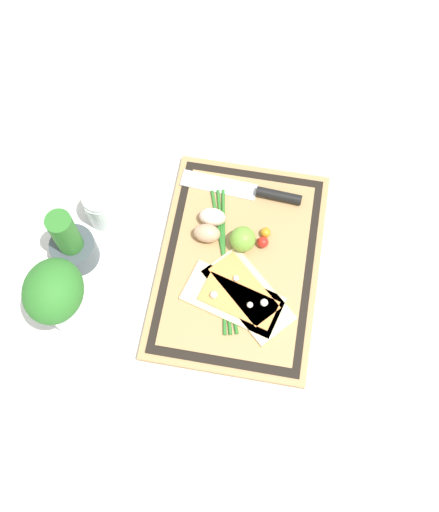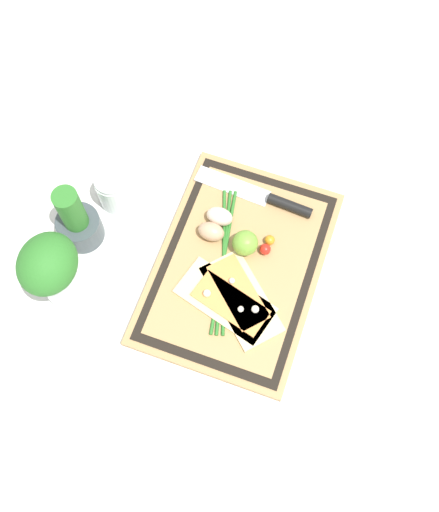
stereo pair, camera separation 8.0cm
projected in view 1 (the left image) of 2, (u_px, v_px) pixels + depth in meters
ground_plane at (239, 266)px, 1.28m from camera, size 6.00×6.00×0.00m
cutting_board at (239, 264)px, 1.27m from camera, size 0.47×0.34×0.02m
pizza_slice_near at (248, 293)px, 1.23m from camera, size 0.21×0.21×0.02m
pizza_slice_far at (233, 299)px, 1.22m from camera, size 0.14×0.22×0.02m
knife at (261, 192)px, 1.31m from camera, size 0.05×0.27×0.02m
egg_brown at (207, 233)px, 1.26m from camera, size 0.04×0.06×0.04m
egg_pink at (212, 217)px, 1.28m from camera, size 0.04×0.06×0.04m
lime at (241, 239)px, 1.25m from camera, size 0.05×0.05×0.05m
cherry_tomato_red at (263, 242)px, 1.26m from camera, size 0.02×0.02×0.02m
cherry_tomato_yellow at (266, 233)px, 1.27m from camera, size 0.02×0.02×0.02m
scallion_bunch at (224, 258)px, 1.26m from camera, size 0.32×0.11×0.01m
herb_pot at (72, 245)px, 1.23m from camera, size 0.09×0.09×0.18m
sauce_jar at (102, 208)px, 1.28m from camera, size 0.07×0.07×0.10m
herb_glass at (58, 297)px, 1.12m from camera, size 0.13×0.11×0.22m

